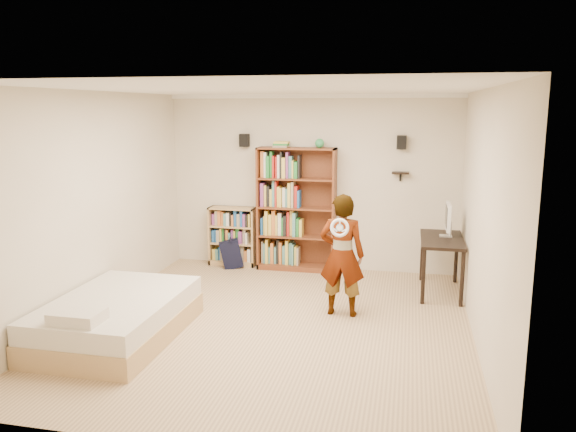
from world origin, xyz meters
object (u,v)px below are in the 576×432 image
tall_bookshelf (296,210)px  person (342,255)px  computer_desk (441,265)px  daybed (117,312)px  low_bookshelf (233,236)px

tall_bookshelf → person: (0.93, -1.81, -0.20)m
computer_desk → person: size_ratio=0.75×
daybed → person: bearing=27.9°
low_bookshelf → computer_desk: (3.21, -0.73, -0.09)m
computer_desk → person: person is taller
tall_bookshelf → daybed: bearing=-114.7°
tall_bookshelf → computer_desk: tall_bookshelf is taller
tall_bookshelf → person: bearing=-62.8°
tall_bookshelf → person: tall_bookshelf is taller
low_bookshelf → computer_desk: bearing=-12.8°
daybed → person: 2.67m
tall_bookshelf → person: size_ratio=1.27×
low_bookshelf → daybed: (-0.34, -3.08, -0.18)m
low_bookshelf → daybed: 3.10m
daybed → person: size_ratio=1.29×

